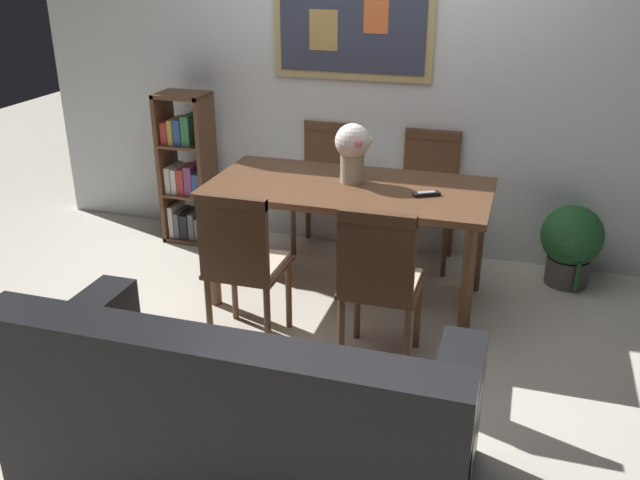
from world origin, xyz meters
TOP-DOWN VIEW (x-y plane):
  - ground_plane at (0.00, 0.00)m, footprint 12.00×12.00m
  - wall_back_with_painting at (-0.00, 1.44)m, footprint 5.20×0.14m
  - dining_table at (0.00, 0.53)m, footprint 1.68×0.83m
  - dining_chair_near_right at (0.35, -0.19)m, footprint 0.40×0.41m
  - dining_chair_near_left at (-0.40, -0.18)m, footprint 0.40×0.41m
  - dining_chair_far_right at (0.37, 1.26)m, footprint 0.40×0.41m
  - dining_chair_far_left at (-0.36, 1.29)m, footprint 0.40×0.41m
  - leather_couch at (0.03, -1.20)m, footprint 1.80×0.84m
  - bookshelf at (-1.38, 1.11)m, footprint 0.36×0.28m
  - potted_ivy at (1.34, 1.14)m, footprint 0.40×0.40m
  - flower_vase at (0.00, 0.60)m, footprint 0.22×0.21m
  - tv_remote at (0.47, 0.48)m, footprint 0.16×0.12m

SIDE VIEW (x-z plane):
  - ground_plane at x=0.00m, z-range 0.00..0.00m
  - potted_ivy at x=1.34m, z-range 0.02..0.57m
  - leather_couch at x=0.03m, z-range -0.11..0.73m
  - bookshelf at x=-1.38m, z-range -0.06..1.05m
  - dining_chair_near_right at x=0.35m, z-range 0.08..0.99m
  - dining_chair_near_left at x=-0.40m, z-range 0.08..0.99m
  - dining_chair_far_right at x=0.37m, z-range 0.08..0.99m
  - dining_chair_far_left at x=-0.36m, z-range 0.08..0.99m
  - dining_table at x=0.00m, z-range 0.28..1.02m
  - tv_remote at x=0.47m, z-range 0.74..0.77m
  - flower_vase at x=0.00m, z-range 0.78..1.13m
  - wall_back_with_painting at x=0.00m, z-range 0.01..2.61m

